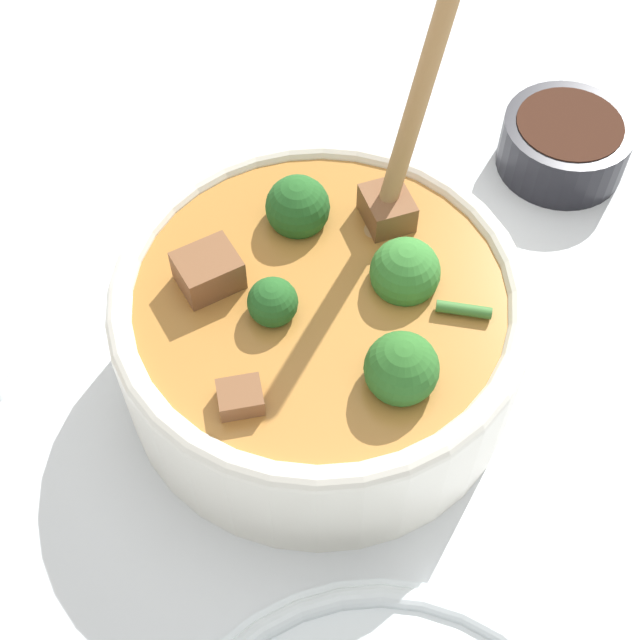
% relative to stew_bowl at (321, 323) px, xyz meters
% --- Properties ---
extents(ground_plane, '(4.00, 4.00, 0.00)m').
position_rel_stew_bowl_xyz_m(ground_plane, '(-0.00, 0.00, -0.05)').
color(ground_plane, silver).
extents(stew_bowl, '(0.28, 0.25, 0.30)m').
position_rel_stew_bowl_xyz_m(stew_bowl, '(0.00, 0.00, 0.00)').
color(stew_bowl, white).
rests_on(stew_bowl, ground_plane).
extents(condiment_bowl, '(0.10, 0.10, 0.04)m').
position_rel_stew_bowl_xyz_m(condiment_bowl, '(0.27, 0.01, -0.03)').
color(condiment_bowl, black).
rests_on(condiment_bowl, ground_plane).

